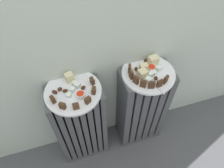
{
  "coord_description": "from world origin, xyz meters",
  "views": [
    {
      "loc": [
        -0.19,
        -0.33,
        1.41
      ],
      "look_at": [
        0.0,
        0.28,
        0.62
      ],
      "focal_mm": 33.63,
      "sensor_mm": 36.0,
      "label": 1
    }
  ],
  "objects_px": {
    "fork": "(155,86)",
    "radiator_left": "(81,125)",
    "jam_bowl_left": "(81,95)",
    "plate_left": "(73,92)",
    "radiator_right": "(141,108)",
    "jam_bowl_right": "(151,68)",
    "plate_right": "(148,73)"
  },
  "relations": [
    {
      "from": "plate_left",
      "to": "fork",
      "type": "distance_m",
      "value": 0.38
    },
    {
      "from": "plate_left",
      "to": "jam_bowl_right",
      "type": "relative_size",
      "value": 5.91
    },
    {
      "from": "jam_bowl_right",
      "to": "plate_right",
      "type": "bearing_deg",
      "value": -142.22
    },
    {
      "from": "plate_right",
      "to": "jam_bowl_left",
      "type": "relative_size",
      "value": 6.56
    },
    {
      "from": "plate_left",
      "to": "radiator_right",
      "type": "bearing_deg",
      "value": 0.0
    },
    {
      "from": "jam_bowl_left",
      "to": "jam_bowl_right",
      "type": "relative_size",
      "value": 0.9
    },
    {
      "from": "radiator_right",
      "to": "jam_bowl_left",
      "type": "xyz_separation_m",
      "value": [
        -0.35,
        -0.04,
        0.34
      ]
    },
    {
      "from": "plate_left",
      "to": "fork",
      "type": "xyz_separation_m",
      "value": [
        0.37,
        -0.09,
        0.01
      ]
    },
    {
      "from": "fork",
      "to": "plate_left",
      "type": "bearing_deg",
      "value": 166.61
    },
    {
      "from": "radiator_left",
      "to": "jam_bowl_right",
      "type": "distance_m",
      "value": 0.52
    },
    {
      "from": "plate_left",
      "to": "plate_right",
      "type": "xyz_separation_m",
      "value": [
        0.38,
        0.0,
        0.0
      ]
    },
    {
      "from": "radiator_right",
      "to": "fork",
      "type": "height_order",
      "value": "fork"
    },
    {
      "from": "plate_left",
      "to": "jam_bowl_right",
      "type": "xyz_separation_m",
      "value": [
        0.4,
        0.01,
        0.02
      ]
    },
    {
      "from": "plate_left",
      "to": "jam_bowl_left",
      "type": "distance_m",
      "value": 0.06
    },
    {
      "from": "plate_left",
      "to": "jam_bowl_right",
      "type": "height_order",
      "value": "jam_bowl_right"
    },
    {
      "from": "radiator_right",
      "to": "fork",
      "type": "bearing_deg",
      "value": -93.65
    },
    {
      "from": "fork",
      "to": "radiator_left",
      "type": "bearing_deg",
      "value": 166.61
    },
    {
      "from": "jam_bowl_left",
      "to": "fork",
      "type": "distance_m",
      "value": 0.35
    },
    {
      "from": "radiator_left",
      "to": "fork",
      "type": "distance_m",
      "value": 0.51
    },
    {
      "from": "radiator_right",
      "to": "jam_bowl_right",
      "type": "bearing_deg",
      "value": 37.78
    },
    {
      "from": "plate_left",
      "to": "plate_right",
      "type": "relative_size",
      "value": 1.0
    },
    {
      "from": "radiator_right",
      "to": "fork",
      "type": "distance_m",
      "value": 0.34
    },
    {
      "from": "radiator_left",
      "to": "radiator_right",
      "type": "xyz_separation_m",
      "value": [
        0.38,
        0.0,
        0.0
      ]
    },
    {
      "from": "jam_bowl_right",
      "to": "radiator_left",
      "type": "bearing_deg",
      "value": -177.94
    },
    {
      "from": "radiator_left",
      "to": "jam_bowl_left",
      "type": "height_order",
      "value": "jam_bowl_left"
    },
    {
      "from": "fork",
      "to": "plate_right",
      "type": "bearing_deg",
      "value": 86.35
    },
    {
      "from": "radiator_right",
      "to": "plate_left",
      "type": "xyz_separation_m",
      "value": [
        -0.38,
        -0.0,
        0.32
      ]
    },
    {
      "from": "jam_bowl_left",
      "to": "radiator_right",
      "type": "bearing_deg",
      "value": 7.21
    },
    {
      "from": "jam_bowl_right",
      "to": "fork",
      "type": "bearing_deg",
      "value": -103.16
    },
    {
      "from": "jam_bowl_left",
      "to": "plate_right",
      "type": "bearing_deg",
      "value": 7.21
    },
    {
      "from": "radiator_right",
      "to": "plate_right",
      "type": "xyz_separation_m",
      "value": [
        -0.0,
        -0.0,
        0.32
      ]
    },
    {
      "from": "plate_left",
      "to": "jam_bowl_left",
      "type": "height_order",
      "value": "jam_bowl_left"
    }
  ]
}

